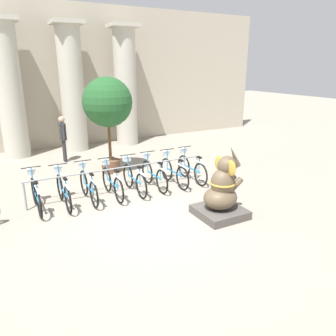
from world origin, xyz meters
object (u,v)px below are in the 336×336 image
Objects in this scene: bicycle_1 at (63,191)px; bicycle_3 at (112,182)px; bicycle_2 at (88,186)px; bicycle_4 at (134,178)px; elephant_statue at (222,193)px; person_pedestrian at (63,135)px; bicycle_0 at (36,194)px; bicycle_6 at (174,171)px; bicycle_7 at (191,168)px; potted_tree at (108,105)px; bicycle_5 at (154,174)px.

bicycle_3 is at bearing 0.36° from bicycle_1.
bicycle_4 is at bearing -0.56° from bicycle_2.
bicycle_3 is at bearing -178.92° from bicycle_4.
person_pedestrian is (-2.34, 6.58, 0.45)m from elephant_statue.
bicycle_0 is 1.00× the size of bicycle_6.
bicycle_0 is 4.60m from elephant_statue.
bicycle_7 is at bearing -53.42° from person_pedestrian.
elephant_statue is at bearing -74.87° from potted_tree.
bicycle_0 is at bearing -110.46° from person_pedestrian.
bicycle_2 is 3.12m from potted_tree.
bicycle_3 and bicycle_6 have the same top height.
bicycle_6 is at bearing 0.72° from bicycle_1.
bicycle_0 is 3.28m from bicycle_5.
bicycle_4 is 0.54× the size of potted_tree.
bicycle_5 is at bearing -73.26° from potted_tree.
person_pedestrian is 2.64m from potted_tree.
bicycle_1 is at bearing -179.28° from bicycle_6.
elephant_statue is (3.88, -2.46, 0.17)m from bicycle_0.
bicycle_1 is 2.62m from bicycle_5.
bicycle_0 is 4.44m from person_pedestrian.
bicycle_4 is 0.99× the size of person_pedestrian.
bicycle_2 is 0.98× the size of elephant_statue.
bicycle_1 is 1.00× the size of bicycle_3.
bicycle_5 is at bearing 4.83° from bicycle_4.
bicycle_1 is 3.28m from bicycle_6.
person_pedestrian is at bearing 69.54° from bicycle_0.
potted_tree is (1.34, 2.11, 1.86)m from bicycle_2.
potted_tree is (0.03, 2.12, 1.86)m from bicycle_4.
bicycle_3 is 1.00× the size of bicycle_6.
bicycle_0 is at bearing 174.36° from bicycle_1.
bicycle_0 and bicycle_3 have the same top height.
bicycle_3 is at bearing -107.88° from potted_tree.
person_pedestrian reaches higher than bicycle_3.
bicycle_6 is at bearing 0.17° from bicycle_2.
person_pedestrian is at bearing 95.85° from bicycle_3.
bicycle_6 is at bearing -58.72° from potted_tree.
elephant_statue is 1.01× the size of person_pedestrian.
bicycle_7 is 0.98× the size of elephant_statue.
bicycle_1 is 3.93m from bicycle_7.
bicycle_4 is 1.00× the size of bicycle_5.
elephant_statue is (2.57, -2.43, 0.17)m from bicycle_2.
person_pedestrian is at bearing 104.58° from bicycle_4.
person_pedestrian is at bearing 118.67° from potted_tree.
potted_tree is (-0.62, 2.07, 1.86)m from bicycle_5.
bicycle_6 is 3.08m from potted_tree.
bicycle_3 is at bearing -2.20° from bicycle_2.
bicycle_6 is at bearing 88.83° from elephant_statue.
bicycle_3 is 1.00× the size of bicycle_4.
bicycle_7 is 5.15m from person_pedestrian.
bicycle_5 is at bearing 1.24° from bicycle_2.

